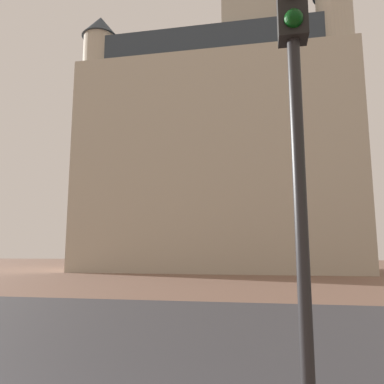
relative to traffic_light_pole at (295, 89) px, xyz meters
The scene contains 4 objects.
ground_plane 8.77m from the traffic_light_pole, 109.27° to the left, with size 120.00×120.00×0.00m, color brown.
street_asphalt_strip 6.83m from the traffic_light_pole, 116.62° to the left, with size 120.00×8.50×0.00m, color #38383D.
landmark_building 30.81m from the traffic_light_pole, 97.22° to the left, with size 23.13×11.62×37.09m.
traffic_light_pole is the anchor object (origin of this frame).
Camera 1 is at (2.35, -1.19, 1.74)m, focal length 35.20 mm.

